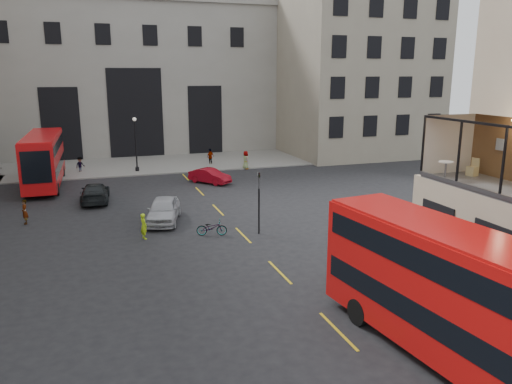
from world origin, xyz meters
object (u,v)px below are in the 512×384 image
object	(u,v)px
cyclist	(144,226)
traffic_light_near	(259,195)
bus_far	(44,157)
bicycle	(212,228)
pedestrian_c	(210,157)
traffic_light_far	(29,163)
pedestrian_d	(246,160)
bus_near	(461,294)
cafe_chair_d	(472,170)
cafe_table_far	(446,168)
street_lamp_b	(136,148)
car_c	(95,193)
car_a	(163,210)
pedestrian_b	(80,165)
pedestrian_e	(25,212)
car_b	(210,176)

from	to	relation	value
cyclist	traffic_light_near	bearing A→B (deg)	-120.65
bus_far	bicycle	bearing A→B (deg)	-59.75
pedestrian_c	traffic_light_far	bearing A→B (deg)	-6.87
bus_far	pedestrian_d	distance (m)	18.76
bus_near	cafe_chair_d	size ratio (longest dim) A/B	13.54
pedestrian_c	cafe_table_far	size ratio (longest dim) A/B	1.98
street_lamp_b	car_c	bearing A→B (deg)	-111.10
street_lamp_b	bus_near	world-z (taller)	street_lamp_b
bicycle	cafe_table_far	bearing A→B (deg)	-118.06
bicycle	pedestrian_d	size ratio (longest dim) A/B	0.99
car_a	car_c	world-z (taller)	car_a
street_lamp_b	pedestrian_b	bearing A→B (deg)	164.20
bus_near	traffic_light_far	bearing A→B (deg)	116.50
traffic_light_far	street_lamp_b	xyz separation A→B (m)	(9.00, 6.00, -0.03)
bus_near	pedestrian_b	bearing A→B (deg)	106.97
cyclist	cafe_chair_d	xyz separation A→B (m)	(14.86, -9.32, 4.09)
pedestrian_e	cafe_table_far	size ratio (longest dim) A/B	1.86
bus_near	pedestrian_b	world-z (taller)	bus_near
street_lamp_b	car_a	bearing A→B (deg)	-90.20
traffic_light_far	bus_near	distance (m)	34.92
car_c	cafe_chair_d	world-z (taller)	cafe_chair_d
car_c	pedestrian_c	bearing A→B (deg)	-129.51
traffic_light_near	cafe_chair_d	size ratio (longest dim) A/B	4.42
car_a	pedestrian_c	size ratio (longest dim) A/B	2.78
car_c	cafe_chair_d	distance (m)	26.25
bus_near	car_b	distance (m)	30.15
bus_far	pedestrian_e	world-z (taller)	bus_far
bus_far	pedestrian_e	distance (m)	11.64
bus_near	pedestrian_b	distance (m)	40.54
car_c	cafe_chair_d	bearing A→B (deg)	136.41
car_a	cafe_chair_d	size ratio (longest dim) A/B	5.49
traffic_light_near	pedestrian_d	distance (m)	20.96
street_lamp_b	car_b	world-z (taller)	street_lamp_b
car_c	cafe_table_far	bearing A→B (deg)	132.84
cyclist	cafe_chair_d	world-z (taller)	cafe_chair_d
cafe_table_far	cyclist	bearing A→B (deg)	143.61
car_b	bicycle	size ratio (longest dim) A/B	2.17
bus_near	cyclist	distance (m)	18.57
bus_far	traffic_light_far	bearing A→B (deg)	-113.35
traffic_light_near	pedestrian_e	world-z (taller)	traffic_light_near
cafe_chair_d	pedestrian_d	bearing A→B (deg)	95.34
cafe_table_far	bicycle	bearing A→B (deg)	135.59
bicycle	pedestrian_d	distance (m)	21.23
pedestrian_b	pedestrian_e	distance (m)	17.08
pedestrian_d	cafe_chair_d	distance (m)	28.58
car_c	bicycle	distance (m)	12.39
street_lamp_b	cyclist	xyz separation A→B (m)	(-1.67, -20.71, -1.63)
car_b	car_c	distance (m)	10.35
bus_far	cyclist	world-z (taller)	bus_far
car_b	cafe_table_far	world-z (taller)	cafe_table_far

